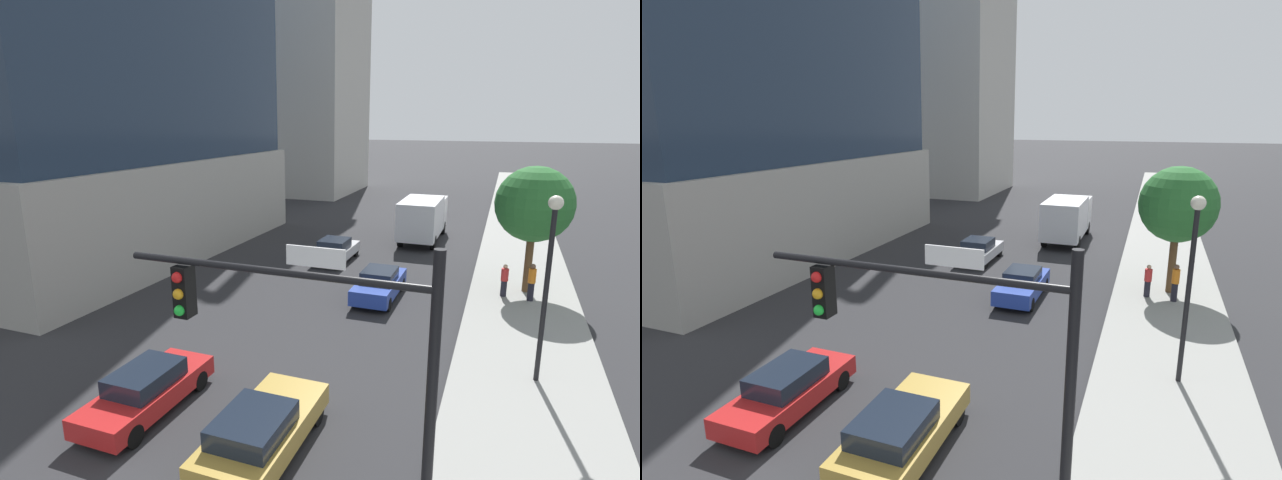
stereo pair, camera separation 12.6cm
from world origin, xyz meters
TOP-DOWN VIEW (x-y plane):
  - sidewalk at (8.73, 20.00)m, footprint 4.91×120.00m
  - construction_building at (-15.28, 50.71)m, footprint 13.93×14.13m
  - traffic_light_pole at (4.55, 3.33)m, footprint 6.14×0.48m
  - street_lamp at (8.99, 11.75)m, footprint 0.44×0.44m
  - street_tree at (8.87, 20.84)m, footprint 3.60×3.60m
  - car_blue at (2.25, 17.74)m, footprint 1.77×4.43m
  - car_gold at (2.25, 5.49)m, footprint 1.90×4.56m
  - car_red at (-1.82, 6.05)m, footprint 1.72×4.47m
  - car_silver at (-1.82, 23.07)m, footprint 1.89×4.16m
  - box_truck at (2.25, 30.14)m, footprint 2.49×7.11m
  - pedestrian_orange_shirt at (9.03, 19.52)m, footprint 0.34×0.34m
  - pedestrian_red_shirt at (7.84, 19.74)m, footprint 0.34×0.34m

SIDE VIEW (x-z plane):
  - sidewalk at x=8.73m, z-range 0.00..0.15m
  - car_red at x=-1.82m, z-range -0.01..1.37m
  - car_silver at x=-1.82m, z-range 0.00..1.41m
  - car_gold at x=2.25m, z-range 0.00..1.41m
  - car_blue at x=2.25m, z-range -0.01..1.44m
  - pedestrian_red_shirt at x=7.84m, z-range 0.16..1.73m
  - pedestrian_orange_shirt at x=9.03m, z-range 0.17..1.95m
  - box_truck at x=2.25m, z-range 0.21..3.29m
  - street_lamp at x=8.99m, z-range 1.06..7.12m
  - traffic_light_pole at x=4.55m, z-range 1.29..7.55m
  - street_tree at x=8.87m, z-range 1.40..7.55m
  - construction_building at x=-15.28m, z-range -3.49..36.29m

